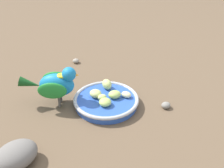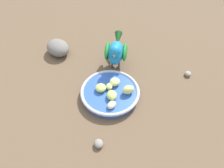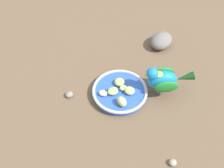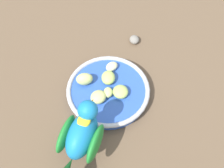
# 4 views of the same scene
# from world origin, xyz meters

# --- Properties ---
(ground_plane) EXTENTS (4.00, 4.00, 0.00)m
(ground_plane) POSITION_xyz_m (0.00, 0.00, 0.00)
(ground_plane) COLOR brown
(feeding_bowl) EXTENTS (0.19, 0.19, 0.03)m
(feeding_bowl) POSITION_xyz_m (-0.00, -0.02, 0.01)
(feeding_bowl) COLOR #2D56B7
(feeding_bowl) RESTS_ON ground_plane
(apple_piece_0) EXTENTS (0.03, 0.04, 0.02)m
(apple_piece_0) POSITION_xyz_m (0.00, -0.04, 0.03)
(apple_piece_0) COLOR #B2CC66
(apple_piece_0) RESTS_ON feeding_bowl
(apple_piece_1) EXTENTS (0.04, 0.04, 0.02)m
(apple_piece_1) POSITION_xyz_m (-0.01, -0.08, 0.03)
(apple_piece_1) COLOR beige
(apple_piece_1) RESTS_ON feeding_bowl
(apple_piece_2) EXTENTS (0.02, 0.03, 0.02)m
(apple_piece_2) POSITION_xyz_m (-0.00, -0.01, 0.03)
(apple_piece_2) COLOR #C6D17A
(apple_piece_2) RESTS_ON feeding_bowl
(apple_piece_3) EXTENTS (0.05, 0.05, 0.02)m
(apple_piece_3) POSITION_xyz_m (-0.03, -0.01, 0.03)
(apple_piece_3) COLOR #B2CC66
(apple_piece_3) RESTS_ON feeding_bowl
(apple_piece_4) EXTENTS (0.05, 0.05, 0.02)m
(apple_piece_4) POSITION_xyz_m (0.02, 0.01, 0.03)
(apple_piece_4) COLOR #C6D17A
(apple_piece_4) RESTS_ON feeding_bowl
(apple_piece_5) EXTENTS (0.04, 0.03, 0.03)m
(apple_piece_5) POSITION_xyz_m (0.05, -0.04, 0.04)
(apple_piece_5) COLOR #C6D17A
(apple_piece_5) RESTS_ON feeding_bowl
(parrot) EXTENTS (0.10, 0.17, 0.12)m
(parrot) POSITION_xyz_m (0.05, 0.12, 0.07)
(parrot) COLOR #59544C
(parrot) RESTS_ON ground_plane
(rock_large) EXTENTS (0.12, 0.13, 0.05)m
(rock_large) POSITION_xyz_m (-0.16, 0.24, 0.03)
(rock_large) COLOR slate
(rock_large) RESTS_ON ground_plane
(pebble_0) EXTENTS (0.03, 0.03, 0.02)m
(pebble_0) POSITION_xyz_m (0.29, 0.01, 0.01)
(pebble_0) COLOR gray
(pebble_0) RESTS_ON ground_plane
(pebble_1) EXTENTS (0.03, 0.03, 0.02)m
(pebble_1) POSITION_xyz_m (-0.06, -0.18, 0.01)
(pebble_1) COLOR gray
(pebble_1) RESTS_ON ground_plane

